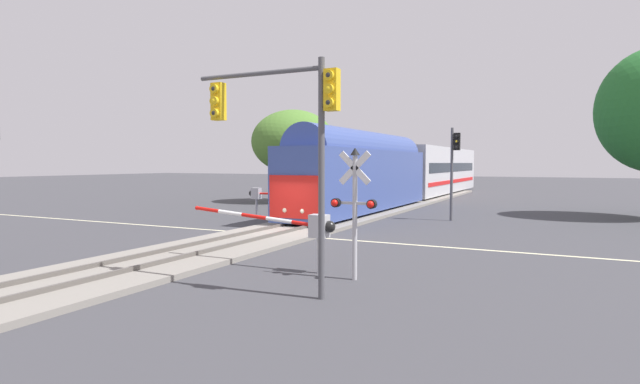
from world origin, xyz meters
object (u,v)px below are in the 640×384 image
(traffic_signal_near_right, at_px, (285,120))
(commuter_train, at_px, (409,170))
(oak_behind_train, at_px, (293,142))
(traffic_signal_far_side, at_px, (454,159))
(crossing_gate_near, at_px, (304,226))
(crossing_gate_far, at_px, (265,195))
(crossing_signal_mast, at_px, (354,199))

(traffic_signal_near_right, bearing_deg, commuter_train, 100.61)
(commuter_train, xyz_separation_m, oak_behind_train, (-8.81, -4.52, 2.39))
(commuter_train, xyz_separation_m, traffic_signal_far_side, (6.23, -12.29, 0.83))
(crossing_gate_near, relative_size, oak_behind_train, 0.68)
(crossing_gate_far, relative_size, traffic_signal_near_right, 0.99)
(commuter_train, xyz_separation_m, crossing_gate_near, (4.91, -28.28, -1.36))
(traffic_signal_far_side, distance_m, oak_behind_train, 17.00)
(commuter_train, distance_m, traffic_signal_far_side, 13.80)
(commuter_train, height_order, crossing_gate_far, commuter_train)
(crossing_gate_near, bearing_deg, traffic_signal_far_side, 85.27)
(traffic_signal_far_side, bearing_deg, commuter_train, 116.88)
(crossing_gate_far, bearing_deg, traffic_signal_near_right, -55.87)
(crossing_signal_mast, xyz_separation_m, oak_behind_train, (-15.54, 24.11, 2.84))
(commuter_train, height_order, crossing_signal_mast, commuter_train)
(crossing_gate_near, xyz_separation_m, traffic_signal_far_side, (1.32, 15.99, 2.19))
(crossing_signal_mast, distance_m, oak_behind_train, 28.82)
(crossing_gate_near, xyz_separation_m, oak_behind_train, (-13.71, 23.75, 3.74))
(crossing_gate_near, relative_size, traffic_signal_near_right, 0.90)
(crossing_gate_near, bearing_deg, oak_behind_train, 120.00)
(crossing_gate_far, xyz_separation_m, traffic_signal_near_right, (10.58, -15.61, 3.05))
(crossing_gate_near, distance_m, crossing_signal_mast, 2.07)
(traffic_signal_near_right, bearing_deg, crossing_gate_near, 108.61)
(commuter_train, bearing_deg, traffic_signal_near_right, -79.39)
(crossing_gate_near, bearing_deg, crossing_gate_far, 126.74)
(commuter_train, relative_size, traffic_signal_far_side, 8.08)
(traffic_signal_near_right, distance_m, oak_behind_train, 30.15)
(crossing_signal_mast, relative_size, traffic_signal_near_right, 0.64)
(traffic_signal_near_right, relative_size, oak_behind_train, 0.75)
(traffic_signal_far_side, bearing_deg, oak_behind_train, 152.68)
(commuter_train, relative_size, crossing_gate_near, 8.22)
(crossing_gate_near, xyz_separation_m, traffic_signal_near_right, (0.88, -2.62, 3.01))
(traffic_signal_near_right, bearing_deg, crossing_gate_far, 124.13)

